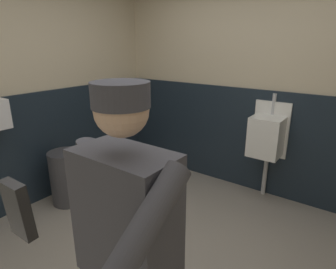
% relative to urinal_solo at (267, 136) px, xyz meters
% --- Properties ---
extents(ground_plane, '(4.23, 3.98, 0.04)m').
position_rel_urinal_solo_xyz_m(ground_plane, '(-0.29, -1.53, -0.80)').
color(ground_plane, gray).
extents(wall_back, '(4.23, 0.12, 2.71)m').
position_rel_urinal_solo_xyz_m(wall_back, '(-0.29, 0.22, 0.58)').
color(wall_back, beige).
rests_on(wall_back, ground_plane).
extents(wall_left, '(0.12, 3.98, 2.71)m').
position_rel_urinal_solo_xyz_m(wall_left, '(-2.17, -1.53, 0.58)').
color(wall_left, beige).
rests_on(wall_left, ground_plane).
extents(wainscot_band_back, '(3.63, 0.03, 1.26)m').
position_rel_urinal_solo_xyz_m(wainscot_band_back, '(-0.29, 0.14, -0.15)').
color(wainscot_band_back, '#19232D').
rests_on(wainscot_band_back, ground_plane).
extents(wainscot_band_left, '(0.03, 3.38, 1.26)m').
position_rel_urinal_solo_xyz_m(wainscot_band_left, '(-2.09, -1.53, -0.15)').
color(wainscot_band_left, '#19232D').
rests_on(wainscot_band_left, ground_plane).
extents(urinal_solo, '(0.40, 0.34, 1.24)m').
position_rel_urinal_solo_xyz_m(urinal_solo, '(0.00, 0.00, 0.00)').
color(urinal_solo, white).
rests_on(urinal_solo, ground_plane).
extents(person, '(0.64, 0.60, 1.65)m').
position_rel_urinal_solo_xyz_m(person, '(0.17, -2.42, 0.18)').
color(person, '#2D3342').
rests_on(person, ground_plane).
extents(cell_phone, '(0.06, 0.03, 0.11)m').
position_rel_urinal_solo_xyz_m(cell_phone, '(0.42, -2.92, 0.71)').
color(cell_phone, black).
extents(trash_bin, '(0.37, 0.37, 0.62)m').
position_rel_urinal_solo_xyz_m(trash_bin, '(-1.77, -1.43, -0.47)').
color(trash_bin, '#38383D').
rests_on(trash_bin, ground_plane).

